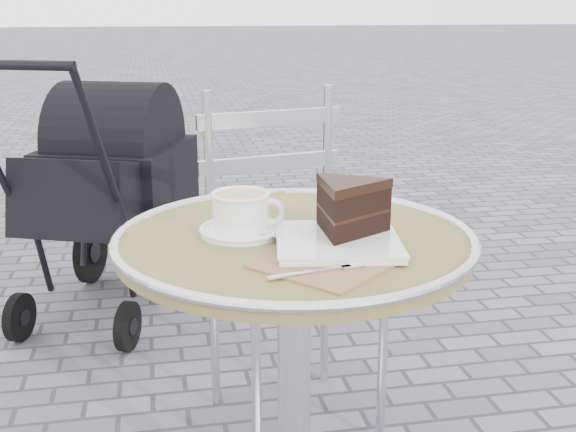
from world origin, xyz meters
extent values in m
cylinder|color=silver|center=(0.00, 0.00, 0.36)|extent=(0.07, 0.07, 0.67)
cylinder|color=#A18957|center=(0.00, 0.00, 0.71)|extent=(0.70, 0.70, 0.03)
torus|color=silver|center=(0.00, 0.00, 0.73)|extent=(0.72, 0.72, 0.02)
cylinder|color=white|center=(-0.10, 0.03, 0.74)|extent=(0.16, 0.16, 0.01)
cylinder|color=white|center=(-0.10, 0.03, 0.78)|extent=(0.13, 0.13, 0.07)
torus|color=white|center=(-0.04, 0.02, 0.78)|extent=(0.06, 0.03, 0.06)
cylinder|color=#D8B390|center=(-0.10, 0.03, 0.81)|extent=(0.10, 0.10, 0.01)
cube|color=#8E664D|center=(0.02, -0.17, 0.73)|extent=(0.29, 0.29, 0.00)
cube|color=white|center=(0.07, -0.08, 0.74)|extent=(0.26, 0.26, 0.01)
cylinder|color=silver|center=(-0.04, 0.27, 0.24)|extent=(0.03, 0.03, 0.48)
cylinder|color=silver|center=(0.31, 0.34, 0.24)|extent=(0.03, 0.03, 0.48)
cylinder|color=silver|center=(-0.11, 0.63, 0.24)|extent=(0.03, 0.03, 0.48)
cylinder|color=silver|center=(0.24, 0.70, 0.24)|extent=(0.03, 0.03, 0.48)
cube|color=silver|center=(0.10, 0.49, 0.49)|extent=(0.50, 0.50, 0.02)
cube|color=black|center=(-0.47, 1.39, 0.47)|extent=(0.62, 0.76, 0.40)
cylinder|color=black|center=(-0.66, 0.90, 1.00)|extent=(0.40, 0.18, 0.03)
cylinder|color=black|center=(-0.77, 1.20, 0.09)|extent=(0.10, 0.18, 0.18)
cylinder|color=black|center=(-0.38, 1.04, 0.09)|extent=(0.10, 0.18, 0.18)
cylinder|color=black|center=(-0.55, 1.74, 0.14)|extent=(0.13, 0.27, 0.28)
cylinder|color=black|center=(-0.17, 1.59, 0.14)|extent=(0.13, 0.27, 0.28)
camera|label=1|loc=(-0.27, -1.33, 1.17)|focal=45.00mm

